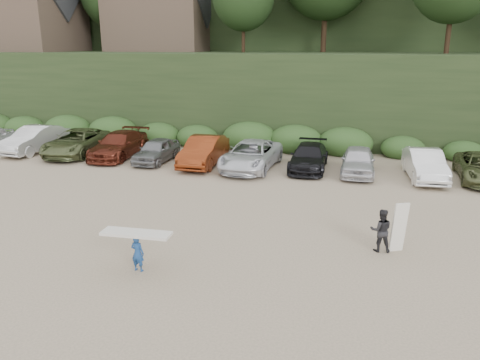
# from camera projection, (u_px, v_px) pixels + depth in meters

# --- Properties ---
(ground) EXTENTS (120.00, 120.00, 0.00)m
(ground) POSITION_uv_depth(u_px,v_px,m) (214.00, 238.00, 16.61)
(ground) COLOR tan
(ground) RESTS_ON ground
(parked_cars) EXTENTS (39.54, 6.37, 1.63)m
(parked_cars) POSITION_uv_depth(u_px,v_px,m) (263.00, 155.00, 25.76)
(parked_cars) COLOR silver
(parked_cars) RESTS_ON ground
(child_surfer) EXTENTS (2.12, 0.68, 1.26)m
(child_surfer) POSITION_uv_depth(u_px,v_px,m) (137.00, 245.00, 13.96)
(child_surfer) COLOR navy
(child_surfer) RESTS_ON ground
(adult_surfer) EXTENTS (1.21, 0.63, 1.73)m
(adult_surfer) POSITION_uv_depth(u_px,v_px,m) (383.00, 230.00, 15.34)
(adult_surfer) COLOR black
(adult_surfer) RESTS_ON ground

